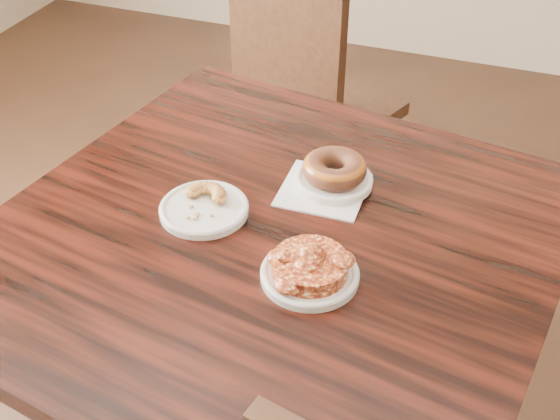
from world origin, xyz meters
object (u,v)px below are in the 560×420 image
(glazed_donut, at_px, (334,168))
(apple_fritter, at_px, (310,262))
(cruller_fragment, at_px, (203,201))
(cafe_table, at_px, (274,374))
(chair_far, at_px, (322,111))

(glazed_donut, height_order, apple_fritter, glazed_donut)
(apple_fritter, relative_size, cruller_fragment, 1.79)
(glazed_donut, xyz_separation_m, cruller_fragment, (-0.19, -0.16, -0.01))
(glazed_donut, bearing_deg, cruller_fragment, -140.35)
(cafe_table, xyz_separation_m, glazed_donut, (0.06, 0.17, 0.41))
(chair_far, relative_size, apple_fritter, 5.57)
(cafe_table, distance_m, cruller_fragment, 0.42)
(cafe_table, height_order, glazed_donut, glazed_donut)
(chair_far, relative_size, cruller_fragment, 9.99)
(chair_far, xyz_separation_m, glazed_donut, (0.25, -0.75, 0.34))
(cruller_fragment, bearing_deg, chair_far, 93.66)
(cafe_table, bearing_deg, apple_fritter, -31.93)
(chair_far, relative_size, glazed_donut, 7.62)
(glazed_donut, xyz_separation_m, apple_fritter, (0.04, -0.25, -0.00))
(cafe_table, bearing_deg, cruller_fragment, -175.36)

